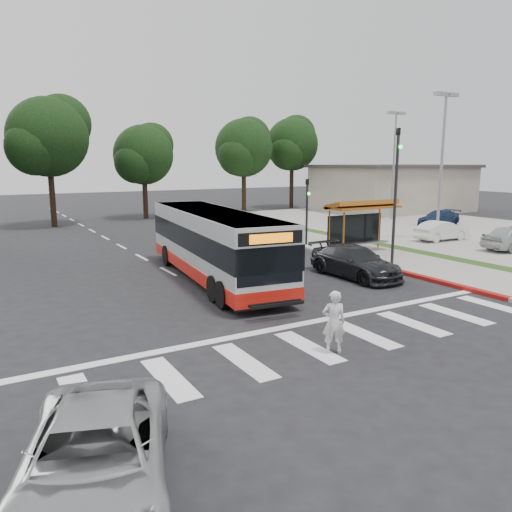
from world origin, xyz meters
TOP-DOWN VIEW (x-y plane):
  - ground at (0.00, 0.00)m, footprint 140.00×140.00m
  - sidewalk_east at (11.00, 8.00)m, footprint 4.00×40.00m
  - curb_east at (9.00, 8.00)m, footprint 0.30×40.00m
  - curb_east_red at (9.00, -2.00)m, footprint 0.32×6.00m
  - parking_lot at (23.00, 10.00)m, footprint 18.00×36.00m
  - commercial_building at (30.00, 22.00)m, footprint 14.00×10.00m
  - building_roof_cap at (30.00, 22.00)m, footprint 14.60×10.60m
  - crosswalk_ladder at (0.00, -5.00)m, footprint 18.00×2.60m
  - bus_shelter at (10.80, 5.10)m, footprint 4.20×1.60m
  - traffic_signal_ne_tall at (9.60, 1.49)m, footprint 0.18×0.37m
  - traffic_signal_ne_short at (9.60, 8.49)m, footprint 0.18×0.37m
  - lot_light_front at (18.00, 6.00)m, footprint 1.90×0.35m
  - lot_light_mid at (24.00, 16.00)m, footprint 1.90×0.35m
  - tree_ne_a at (16.08, 28.06)m, footprint 6.16×5.74m
  - tree_ne_b at (23.08, 30.06)m, footprint 6.16×5.74m
  - tree_north_a at (-1.92, 26.07)m, footprint 6.60×6.15m
  - tree_north_b at (6.07, 28.06)m, footprint 5.72×5.33m
  - transit_bus at (1.21, 3.57)m, footprint 3.72×11.58m
  - pedestrian at (0.31, -5.66)m, footprint 0.74×0.64m
  - dark_sedan at (6.71, 0.85)m, footprint 2.04×4.74m
  - silver_suv_south at (-6.44, -8.49)m, footprint 3.58×5.15m
  - parked_car_1 at (17.98, 5.64)m, footprint 3.74×1.35m
  - parked_car_3 at (23.95, 10.89)m, footprint 4.22×2.17m

SIDE VIEW (x-z plane):
  - ground at x=0.00m, z-range 0.00..0.00m
  - crosswalk_ladder at x=0.00m, z-range 0.00..0.01m
  - parking_lot at x=23.00m, z-range 0.00..0.10m
  - sidewalk_east at x=11.00m, z-range 0.00..0.12m
  - curb_east at x=9.00m, z-range 0.00..0.15m
  - curb_east_red at x=9.00m, z-range 0.00..0.15m
  - silver_suv_south at x=-6.44m, z-range 0.00..1.31m
  - dark_sedan at x=6.71m, z-range 0.00..1.36m
  - parked_car_3 at x=23.95m, z-range 0.10..1.27m
  - parked_car_1 at x=17.98m, z-range 0.10..1.33m
  - pedestrian at x=0.31m, z-range 0.00..1.70m
  - transit_bus at x=1.21m, z-range 0.00..2.94m
  - commercial_building at x=30.00m, z-range 0.00..4.40m
  - bus_shelter at x=10.80m, z-range 0.92..3.78m
  - traffic_signal_ne_short at x=9.60m, z-range 0.48..4.48m
  - traffic_signal_ne_tall at x=9.60m, z-range 0.63..7.13m
  - building_roof_cap at x=30.00m, z-range 4.40..4.70m
  - tree_north_b at x=6.07m, z-range 1.45..9.88m
  - lot_light_front at x=18.00m, z-range 1.40..10.41m
  - lot_light_mid at x=24.00m, z-range 1.40..10.41m
  - tree_ne_a at x=16.08m, z-range 1.74..11.04m
  - tree_ne_b at x=23.08m, z-range 1.91..11.93m
  - tree_north_a at x=-1.92m, z-range 1.84..12.01m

